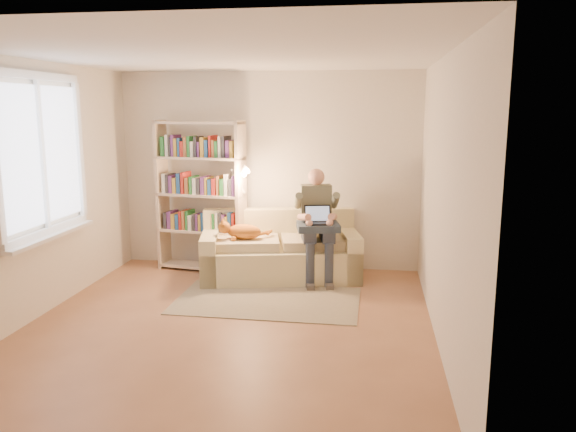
% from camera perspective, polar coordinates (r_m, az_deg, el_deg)
% --- Properties ---
extents(floor, '(4.50, 4.50, 0.00)m').
position_cam_1_polar(floor, '(5.67, -6.13, -11.11)').
color(floor, '#916042').
rests_on(floor, ground).
extents(ceiling, '(4.00, 4.50, 0.02)m').
position_cam_1_polar(ceiling, '(5.29, -6.71, 16.03)').
color(ceiling, white).
rests_on(ceiling, wall_back).
extents(wall_left, '(0.02, 4.50, 2.60)m').
position_cam_1_polar(wall_left, '(6.15, -24.73, 2.23)').
color(wall_left, silver).
rests_on(wall_left, floor).
extents(wall_right, '(0.02, 4.50, 2.60)m').
position_cam_1_polar(wall_right, '(5.19, 15.46, 1.41)').
color(wall_right, silver).
rests_on(wall_right, floor).
extents(wall_back, '(4.00, 0.02, 2.60)m').
position_cam_1_polar(wall_back, '(7.51, -2.00, 4.58)').
color(wall_back, silver).
rests_on(wall_back, floor).
extents(wall_front, '(4.00, 0.02, 2.60)m').
position_cam_1_polar(wall_front, '(3.25, -16.61, -4.11)').
color(wall_front, silver).
rests_on(wall_front, floor).
extents(window, '(0.12, 1.52, 1.69)m').
position_cam_1_polar(window, '(6.28, -23.39, 3.18)').
color(window, white).
rests_on(window, wall_left).
extents(sofa, '(2.10, 1.27, 0.83)m').
position_cam_1_polar(sofa, '(7.15, -0.81, -3.85)').
color(sofa, beige).
rests_on(sofa, floor).
extents(person, '(0.49, 0.66, 1.39)m').
position_cam_1_polar(person, '(6.93, 2.96, -0.24)').
color(person, '#656B57').
rests_on(person, sofa).
extents(cat, '(0.62, 0.31, 0.23)m').
position_cam_1_polar(cat, '(6.95, -4.68, -1.54)').
color(cat, orange).
rests_on(cat, sofa).
extents(blanket, '(0.58, 0.51, 0.09)m').
position_cam_1_polar(blanket, '(6.82, 2.87, -1.08)').
color(blanket, '#273545').
rests_on(blanket, person).
extents(laptop, '(0.37, 0.34, 0.26)m').
position_cam_1_polar(laptop, '(6.81, 2.86, -0.27)').
color(laptop, black).
rests_on(laptop, blanket).
extents(bookshelf, '(1.30, 0.55, 1.98)m').
position_cam_1_polar(bookshelf, '(7.39, -8.84, 2.74)').
color(bookshelf, beige).
rests_on(bookshelf, floor).
extents(rug, '(2.05, 1.22, 0.01)m').
position_cam_1_polar(rug, '(6.35, -2.10, -8.58)').
color(rug, gray).
rests_on(rug, floor).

